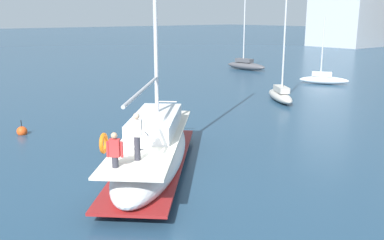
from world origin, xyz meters
The scene contains 6 objects.
ground_plane centered at (0.00, 0.00, 0.00)m, with size 400.00×400.00×0.00m, color navy.
main_sailboat centered at (-1.12, 1.05, 0.92)m, with size 8.58×8.39×14.25m.
moored_sloop_far centered at (-9.63, 25.47, 0.48)m, with size 4.17×3.17×5.87m.
moored_catamaran centered at (-7.01, 16.16, 0.52)m, with size 4.32×3.37×7.61m.
moored_cutter_right centered at (-21.39, 27.66, 0.59)m, with size 5.35×1.68×8.73m.
mooring_buoy centered at (-9.91, -1.24, 0.16)m, with size 0.54×0.54×0.87m.
Camera 1 is at (12.28, -7.96, 6.06)m, focal length 39.75 mm.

